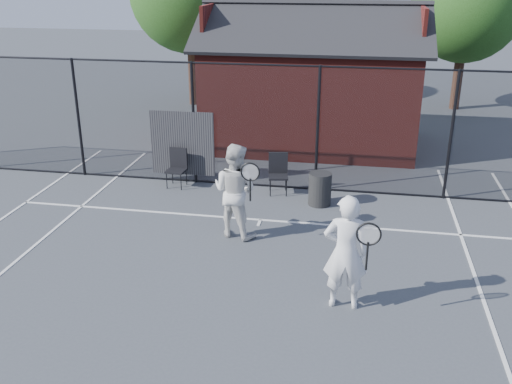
% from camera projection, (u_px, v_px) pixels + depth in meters
% --- Properties ---
extents(ground, '(80.00, 80.00, 0.00)m').
position_uv_depth(ground, '(229.00, 294.00, 9.45)').
color(ground, '#42464C').
rests_on(ground, ground).
extents(court_lines, '(11.02, 18.00, 0.01)m').
position_uv_depth(court_lines, '(209.00, 341.00, 8.23)').
color(court_lines, white).
rests_on(court_lines, ground).
extents(fence, '(22.04, 3.00, 3.00)m').
position_uv_depth(fence, '(262.00, 129.00, 13.54)').
color(fence, black).
rests_on(fence, ground).
extents(clubhouse, '(6.50, 4.36, 4.19)m').
position_uv_depth(clubhouse, '(312.00, 91.00, 17.01)').
color(clubhouse, maroon).
rests_on(clubhouse, ground).
extents(tree_right, '(3.97, 3.97, 5.70)m').
position_uv_depth(tree_right, '(467.00, 7.00, 20.43)').
color(tree_right, '#352115').
rests_on(tree_right, ground).
extents(player_front, '(0.85, 0.63, 1.90)m').
position_uv_depth(player_front, '(346.00, 252.00, 8.77)').
color(player_front, white).
rests_on(player_front, ground).
extents(player_back, '(1.12, 0.98, 1.91)m').
position_uv_depth(player_back, '(235.00, 191.00, 11.19)').
color(player_back, silver).
rests_on(player_back, ground).
extents(chair_left, '(0.47, 0.49, 0.92)m').
position_uv_depth(chair_left, '(176.00, 169.00, 13.88)').
color(chair_left, black).
rests_on(chair_left, ground).
extents(chair_right, '(0.53, 0.54, 0.95)m').
position_uv_depth(chair_right, '(278.00, 175.00, 13.46)').
color(chair_right, black).
rests_on(chair_right, ground).
extents(waste_bin, '(0.62, 0.62, 0.75)m').
position_uv_depth(waste_bin, '(320.00, 189.00, 12.86)').
color(waste_bin, '#242424').
rests_on(waste_bin, ground).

